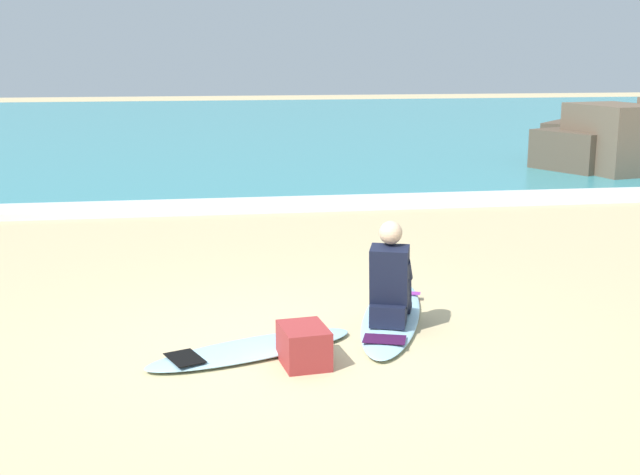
{
  "coord_description": "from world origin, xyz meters",
  "views": [
    {
      "loc": [
        -0.82,
        -6.86,
        2.51
      ],
      "look_at": [
        0.5,
        1.73,
        0.55
      ],
      "focal_mm": 46.94,
      "sensor_mm": 36.0,
      "label": 1
    }
  ],
  "objects_px": {
    "beach_bag": "(304,345)",
    "surfer_seated": "(390,283)",
    "surfboard_main": "(392,316)",
    "surfboard_spare_near": "(252,349)"
  },
  "relations": [
    {
      "from": "beach_bag",
      "to": "surfer_seated",
      "type": "bearing_deg",
      "value": 40.19
    },
    {
      "from": "surfboard_main",
      "to": "surfer_seated",
      "type": "distance_m",
      "value": 0.48
    },
    {
      "from": "surfer_seated",
      "to": "beach_bag",
      "type": "bearing_deg",
      "value": -139.81
    },
    {
      "from": "surfboard_spare_near",
      "to": "surfer_seated",
      "type": "bearing_deg",
      "value": 18.7
    },
    {
      "from": "surfer_seated",
      "to": "beach_bag",
      "type": "relative_size",
      "value": 1.97
    },
    {
      "from": "surfboard_main",
      "to": "surfboard_spare_near",
      "type": "relative_size",
      "value": 1.25
    },
    {
      "from": "surfer_seated",
      "to": "beach_bag",
      "type": "distance_m",
      "value": 1.21
    },
    {
      "from": "surfer_seated",
      "to": "beach_bag",
      "type": "height_order",
      "value": "surfer_seated"
    },
    {
      "from": "surfboard_main",
      "to": "surfboard_spare_near",
      "type": "xyz_separation_m",
      "value": [
        -1.38,
        -0.69,
        0.0
      ]
    },
    {
      "from": "surfboard_main",
      "to": "surfer_seated",
      "type": "bearing_deg",
      "value": -107.61
    }
  ]
}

